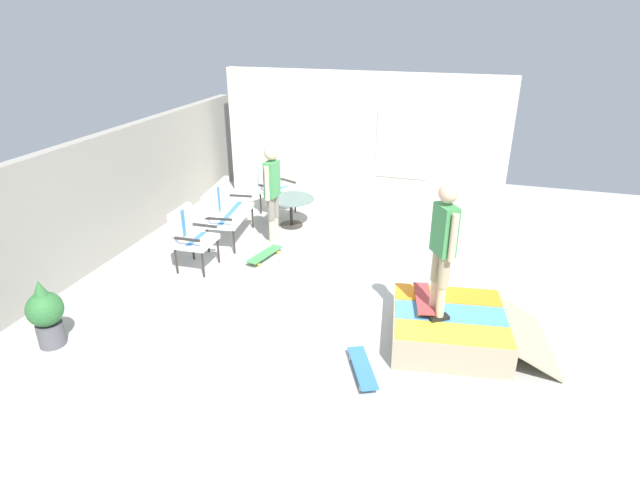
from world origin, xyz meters
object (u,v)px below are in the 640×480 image
at_px(patio_chair_by_wall, 189,233).
at_px(skateboard_on_ramp, 423,299).
at_px(person_skater, 443,242).
at_px(skateboard_by_bench, 265,254).
at_px(potted_plant, 46,313).
at_px(skateboard_spare, 362,368).
at_px(patio_table, 291,206).
at_px(person_watching, 272,187).
at_px(skate_ramp, 451,327).
at_px(patio_chair_near_house, 274,184).
at_px(patio_bench, 224,208).

height_order(patio_chair_by_wall, skateboard_on_ramp, patio_chair_by_wall).
bearing_deg(person_skater, skateboard_by_bench, 60.71).
bearing_deg(potted_plant, skateboard_spare, -81.85).
bearing_deg(skateboard_spare, patio_table, 29.85).
height_order(patio_chair_by_wall, person_watching, person_watching).
bearing_deg(skateboard_by_bench, person_skater, -119.29).
bearing_deg(person_skater, skate_ramp, -56.48).
height_order(person_skater, skateboard_spare, person_skater).
relative_size(patio_chair_near_house, skateboard_on_ramp, 1.24).
bearing_deg(skateboard_by_bench, skateboard_on_ramp, -117.33).
height_order(skate_ramp, patio_table, patio_table).
xyz_separation_m(patio_table, potted_plant, (-4.59, 1.58, 0.06)).
bearing_deg(patio_chair_by_wall, patio_table, -24.10).
bearing_deg(skateboard_on_ramp, skateboard_spare, 152.31).
xyz_separation_m(person_watching, skateboard_on_ramp, (-2.12, -2.89, -0.55)).
height_order(skate_ramp, skateboard_on_ramp, skateboard_on_ramp).
distance_m(patio_bench, person_skater, 4.65).
distance_m(person_watching, skateboard_spare, 4.06).
bearing_deg(patio_bench, patio_chair_near_house, -12.33).
distance_m(patio_table, person_skater, 4.53).
distance_m(patio_chair_near_house, skateboard_spare, 5.52).
distance_m(patio_chair_by_wall, person_skater, 4.22).
distance_m(patio_bench, skateboard_by_bench, 1.28).
height_order(skate_ramp, patio_chair_by_wall, patio_chair_by_wall).
bearing_deg(skateboard_spare, potted_plant, 98.15).
xyz_separation_m(skateboard_spare, skateboard_on_ramp, (1.05, -0.55, 0.43)).
bearing_deg(patio_chair_by_wall, patio_chair_near_house, -7.41).
bearing_deg(patio_chair_by_wall, skateboard_on_ramp, -102.15).
xyz_separation_m(patio_table, person_watching, (-0.86, 0.03, 0.65)).
distance_m(skate_ramp, patio_chair_near_house, 5.35).
xyz_separation_m(patio_bench, patio_table, (0.95, -0.95, -0.21)).
relative_size(skate_ramp, patio_chair_by_wall, 2.09).
relative_size(skate_ramp, patio_table, 2.36).
bearing_deg(patio_chair_near_house, person_watching, -158.83).
xyz_separation_m(person_skater, skateboard_by_bench, (1.67, 2.98, -1.34)).
xyz_separation_m(skateboard_by_bench, skateboard_spare, (-2.50, -2.25, 0.00)).
bearing_deg(skateboard_spare, skateboard_on_ramp, -27.69).
relative_size(person_skater, potted_plant, 1.86).
relative_size(person_watching, skateboard_on_ramp, 2.17).
distance_m(skate_ramp, skateboard_spare, 1.34).
bearing_deg(patio_chair_near_house, patio_chair_by_wall, 172.59).
distance_m(person_watching, potted_plant, 4.08).
distance_m(skateboard_by_bench, skateboard_spare, 3.36).
relative_size(skate_ramp, skateboard_by_bench, 2.58).
height_order(patio_bench, skateboard_by_bench, patio_bench).
xyz_separation_m(patio_bench, patio_chair_by_wall, (-1.21, 0.02, -0.00)).
distance_m(patio_table, potted_plant, 4.85).
xyz_separation_m(skateboard_on_ramp, potted_plant, (-1.61, 4.44, -0.05)).
xyz_separation_m(patio_bench, person_watching, (0.09, -0.92, 0.44)).
bearing_deg(potted_plant, patio_chair_by_wall, -14.11).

